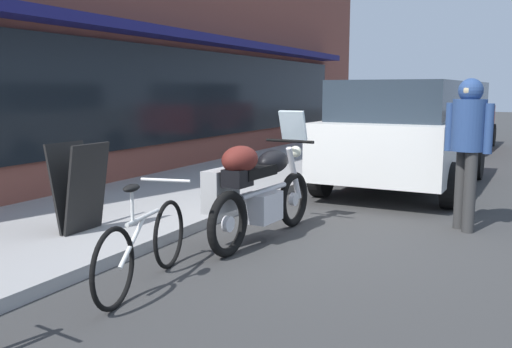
% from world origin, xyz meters
% --- Properties ---
extents(ground_plane, '(80.00, 80.00, 0.00)m').
position_xyz_m(ground_plane, '(0.00, 0.00, 0.00)').
color(ground_plane, '#363636').
extents(storefront_building, '(18.56, 0.90, 7.37)m').
position_xyz_m(storefront_building, '(5.28, 4.08, 3.60)').
color(storefront_building, brown).
rests_on(storefront_building, ground_plane).
extents(sidewalk_curb, '(30.00, 2.80, 0.12)m').
position_xyz_m(sidewalk_curb, '(9.00, 2.52, 0.06)').
color(sidewalk_curb, '#999999').
rests_on(sidewalk_curb, ground_plane).
extents(touring_motorcycle, '(2.13, 0.76, 1.41)m').
position_xyz_m(touring_motorcycle, '(-0.40, 0.32, 0.61)').
color(touring_motorcycle, black).
rests_on(touring_motorcycle, ground_plane).
extents(parked_bicycle, '(1.66, 0.52, 0.91)m').
position_xyz_m(parked_bicycle, '(-2.07, 0.54, 0.36)').
color(parked_bicycle, black).
rests_on(parked_bicycle, ground_plane).
extents(parked_minivan, '(4.53, 2.24, 1.79)m').
position_xyz_m(parked_minivan, '(3.80, -0.42, 0.95)').
color(parked_minivan, silver).
rests_on(parked_minivan, ground_plane).
extents(pedestrian_walking, '(0.48, 0.54, 1.79)m').
position_xyz_m(pedestrian_walking, '(1.16, -1.66, 1.13)').
color(pedestrian_walking, '#313131').
rests_on(pedestrian_walking, ground_plane).
extents(sandwich_board_sign, '(0.55, 0.42, 0.97)m').
position_xyz_m(sandwich_board_sign, '(-1.24, 2.04, 0.61)').
color(sandwich_board_sign, black).
rests_on(sandwich_board_sign, sidewalk_curb).
extents(parked_car_down_block, '(4.57, 2.29, 1.86)m').
position_xyz_m(parked_car_down_block, '(10.58, -0.20, 0.97)').
color(parked_car_down_block, maroon).
rests_on(parked_car_down_block, ground_plane).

